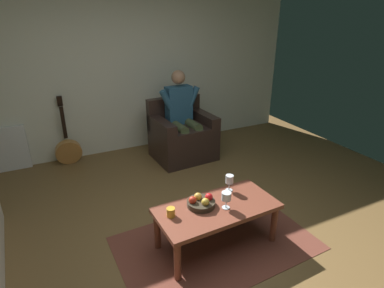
% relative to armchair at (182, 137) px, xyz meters
% --- Properties ---
extents(ground_plane, '(6.44, 6.44, 0.00)m').
position_rel_armchair_xyz_m(ground_plane, '(0.71, 1.98, -0.32)').
color(ground_plane, brown).
extents(wall_back, '(5.77, 0.06, 2.57)m').
position_rel_armchair_xyz_m(wall_back, '(0.71, -0.71, 0.96)').
color(wall_back, silver).
rests_on(wall_back, ground).
extents(rug, '(1.84, 1.19, 0.01)m').
position_rel_armchair_xyz_m(rug, '(0.51, 1.89, -0.32)').
color(rug, brown).
rests_on(rug, ground).
extents(armchair, '(0.87, 0.76, 0.86)m').
position_rel_armchair_xyz_m(armchair, '(0.00, 0.00, 0.00)').
color(armchair, '#2E201B').
rests_on(armchair, ground).
extents(person_seated, '(0.63, 0.56, 1.28)m').
position_rel_armchair_xyz_m(person_seated, '(-0.00, 0.02, 0.36)').
color(person_seated, '#295574').
rests_on(person_seated, ground).
extents(coffee_table, '(1.12, 0.57, 0.41)m').
position_rel_armchair_xyz_m(coffee_table, '(0.51, 1.89, 0.03)').
color(coffee_table, brown).
rests_on(coffee_table, ground).
extents(guitar, '(0.36, 0.23, 0.97)m').
position_rel_armchair_xyz_m(guitar, '(1.55, -0.50, -0.11)').
color(guitar, '#B47638').
rests_on(guitar, ground).
extents(radiator, '(0.52, 0.06, 0.62)m').
position_rel_armchair_xyz_m(radiator, '(2.31, -0.64, -0.01)').
color(radiator, white).
rests_on(radiator, ground).
extents(wine_glass_near, '(0.08, 0.08, 0.16)m').
position_rel_armchair_xyz_m(wine_glass_near, '(0.27, 1.70, 0.20)').
color(wine_glass_near, silver).
rests_on(wine_glass_near, coffee_table).
extents(wine_glass_far, '(0.09, 0.09, 0.16)m').
position_rel_armchair_xyz_m(wine_glass_far, '(0.45, 1.94, 0.20)').
color(wine_glass_far, silver).
rests_on(wine_glass_far, coffee_table).
extents(fruit_bowl, '(0.25, 0.25, 0.11)m').
position_rel_armchair_xyz_m(fruit_bowl, '(0.63, 1.82, 0.13)').
color(fruit_bowl, '#332B1E').
rests_on(fruit_bowl, coffee_table).
extents(candle_jar, '(0.07, 0.07, 0.08)m').
position_rel_armchair_xyz_m(candle_jar, '(0.94, 1.84, 0.13)').
color(candle_jar, gold).
rests_on(candle_jar, coffee_table).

